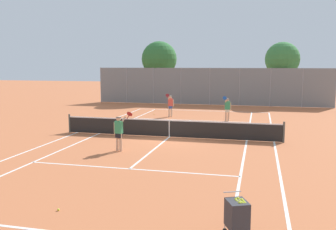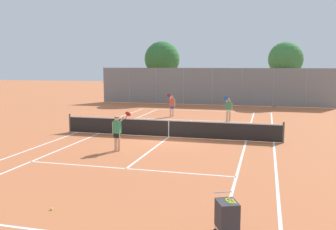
{
  "view_description": "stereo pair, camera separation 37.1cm",
  "coord_description": "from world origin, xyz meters",
  "px_view_note": "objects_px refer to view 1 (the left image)",
  "views": [
    {
      "loc": [
        4.69,
        -19.41,
        3.95
      ],
      "look_at": [
        -0.44,
        1.5,
        1.0
      ],
      "focal_mm": 40.0,
      "sensor_mm": 36.0,
      "label": 1
    },
    {
      "loc": [
        5.05,
        -19.32,
        3.95
      ],
      "look_at": [
        -0.44,
        1.5,
        1.0
      ],
      "focal_mm": 40.0,
      "sensor_mm": 36.0,
      "label": 2
    }
  ],
  "objects_px": {
    "tennis_net": "(169,128)",
    "loose_tennis_ball_0": "(121,128)",
    "loose_tennis_ball_1": "(122,121)",
    "player_far_left": "(170,105)",
    "loose_tennis_ball_3": "(154,114)",
    "ball_cart": "(237,214)",
    "tree_behind_right": "(282,60)",
    "player_near_side": "(119,131)",
    "player_far_right": "(227,108)",
    "loose_tennis_ball_2": "(58,210)",
    "tree_behind_left": "(159,60)"
  },
  "relations": [
    {
      "from": "tennis_net",
      "to": "loose_tennis_ball_0",
      "type": "xyz_separation_m",
      "value": [
        -3.54,
        2.01,
        -0.48
      ]
    },
    {
      "from": "loose_tennis_ball_1",
      "to": "tennis_net",
      "type": "bearing_deg",
      "value": -46.64
    },
    {
      "from": "player_far_left",
      "to": "loose_tennis_ball_3",
      "type": "height_order",
      "value": "player_far_left"
    },
    {
      "from": "ball_cart",
      "to": "tree_behind_right",
      "type": "relative_size",
      "value": 0.16
    },
    {
      "from": "ball_cart",
      "to": "loose_tennis_ball_3",
      "type": "xyz_separation_m",
      "value": [
        -7.59,
        19.69,
        -0.5
      ]
    },
    {
      "from": "player_near_side",
      "to": "player_far_right",
      "type": "xyz_separation_m",
      "value": [
        4.02,
        10.2,
        0.0
      ]
    },
    {
      "from": "loose_tennis_ball_0",
      "to": "loose_tennis_ball_2",
      "type": "height_order",
      "value": "same"
    },
    {
      "from": "player_far_right",
      "to": "tree_behind_left",
      "type": "xyz_separation_m",
      "value": [
        -8.06,
        11.58,
        3.39
      ]
    },
    {
      "from": "loose_tennis_ball_3",
      "to": "player_far_left",
      "type": "bearing_deg",
      "value": -30.21
    },
    {
      "from": "tennis_net",
      "to": "ball_cart",
      "type": "xyz_separation_m",
      "value": [
        4.28,
        -11.11,
        0.03
      ]
    },
    {
      "from": "loose_tennis_ball_2",
      "to": "tennis_net",
      "type": "bearing_deg",
      "value": 87.34
    },
    {
      "from": "tennis_net",
      "to": "player_near_side",
      "type": "height_order",
      "value": "player_near_side"
    },
    {
      "from": "player_far_right",
      "to": "loose_tennis_ball_1",
      "type": "bearing_deg",
      "value": -166.86
    },
    {
      "from": "loose_tennis_ball_0",
      "to": "loose_tennis_ball_3",
      "type": "bearing_deg",
      "value": 88.05
    },
    {
      "from": "loose_tennis_ball_2",
      "to": "loose_tennis_ball_1",
      "type": "bearing_deg",
      "value": 104.64
    },
    {
      "from": "loose_tennis_ball_2",
      "to": "tree_behind_right",
      "type": "distance_m",
      "value": 30.37
    },
    {
      "from": "loose_tennis_ball_2",
      "to": "tree_behind_left",
      "type": "distance_m",
      "value": 29.53
    },
    {
      "from": "ball_cart",
      "to": "loose_tennis_ball_3",
      "type": "distance_m",
      "value": 21.11
    },
    {
      "from": "tennis_net",
      "to": "player_near_side",
      "type": "relative_size",
      "value": 6.76
    },
    {
      "from": "loose_tennis_ball_0",
      "to": "tree_behind_right",
      "type": "relative_size",
      "value": 0.01
    },
    {
      "from": "loose_tennis_ball_1",
      "to": "player_far_right",
      "type": "bearing_deg",
      "value": 13.14
    },
    {
      "from": "loose_tennis_ball_1",
      "to": "loose_tennis_ball_2",
      "type": "bearing_deg",
      "value": -75.36
    },
    {
      "from": "ball_cart",
      "to": "loose_tennis_ball_3",
      "type": "height_order",
      "value": "ball_cart"
    },
    {
      "from": "ball_cart",
      "to": "player_far_left",
      "type": "bearing_deg",
      "value": 107.87
    },
    {
      "from": "loose_tennis_ball_1",
      "to": "tree_behind_right",
      "type": "distance_m",
      "value": 18.2
    },
    {
      "from": "tennis_net",
      "to": "tree_behind_right",
      "type": "distance_m",
      "value": 20.01
    },
    {
      "from": "tree_behind_right",
      "to": "loose_tennis_ball_0",
      "type": "bearing_deg",
      "value": -121.89
    },
    {
      "from": "player_far_right",
      "to": "loose_tennis_ball_2",
      "type": "relative_size",
      "value": 26.88
    },
    {
      "from": "player_far_left",
      "to": "tree_behind_left",
      "type": "height_order",
      "value": "tree_behind_left"
    },
    {
      "from": "ball_cart",
      "to": "loose_tennis_ball_1",
      "type": "distance_m",
      "value": 18.23
    },
    {
      "from": "ball_cart",
      "to": "player_far_right",
      "type": "distance_m",
      "value": 17.69
    },
    {
      "from": "player_near_side",
      "to": "loose_tennis_ball_2",
      "type": "distance_m",
      "value": 7.14
    },
    {
      "from": "player_far_left",
      "to": "tree_behind_right",
      "type": "relative_size",
      "value": 0.29
    },
    {
      "from": "ball_cart",
      "to": "loose_tennis_ball_0",
      "type": "xyz_separation_m",
      "value": [
        -7.82,
        13.12,
        -0.5
      ]
    },
    {
      "from": "ball_cart",
      "to": "tennis_net",
      "type": "bearing_deg",
      "value": 111.08
    },
    {
      "from": "loose_tennis_ball_2",
      "to": "tree_behind_left",
      "type": "height_order",
      "value": "tree_behind_left"
    },
    {
      "from": "tennis_net",
      "to": "loose_tennis_ball_3",
      "type": "bearing_deg",
      "value": 111.09
    },
    {
      "from": "loose_tennis_ball_0",
      "to": "tree_behind_left",
      "type": "distance_m",
      "value": 16.73
    },
    {
      "from": "player_far_left",
      "to": "loose_tennis_ball_2",
      "type": "bearing_deg",
      "value": -86.03
    },
    {
      "from": "player_near_side",
      "to": "loose_tennis_ball_1",
      "type": "xyz_separation_m",
      "value": [
        -3.11,
        8.54,
        -0.89
      ]
    },
    {
      "from": "loose_tennis_ball_3",
      "to": "loose_tennis_ball_2",
      "type": "bearing_deg",
      "value": -81.71
    },
    {
      "from": "ball_cart",
      "to": "loose_tennis_ball_1",
      "type": "xyz_separation_m",
      "value": [
        -8.84,
        15.94,
        -0.5
      ]
    },
    {
      "from": "tennis_net",
      "to": "player_far_left",
      "type": "bearing_deg",
      "value": 103.01
    },
    {
      "from": "tennis_net",
      "to": "tree_behind_left",
      "type": "height_order",
      "value": "tree_behind_left"
    },
    {
      "from": "loose_tennis_ball_1",
      "to": "loose_tennis_ball_3",
      "type": "bearing_deg",
      "value": 71.61
    },
    {
      "from": "tennis_net",
      "to": "loose_tennis_ball_2",
      "type": "relative_size",
      "value": 181.82
    },
    {
      "from": "loose_tennis_ball_0",
      "to": "tree_behind_right",
      "type": "bearing_deg",
      "value": 58.11
    },
    {
      "from": "loose_tennis_ball_2",
      "to": "loose_tennis_ball_0",
      "type": "bearing_deg",
      "value": 103.41
    },
    {
      "from": "player_near_side",
      "to": "loose_tennis_ball_0",
      "type": "relative_size",
      "value": 26.88
    },
    {
      "from": "tennis_net",
      "to": "player_far_left",
      "type": "relative_size",
      "value": 6.76
    }
  ]
}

